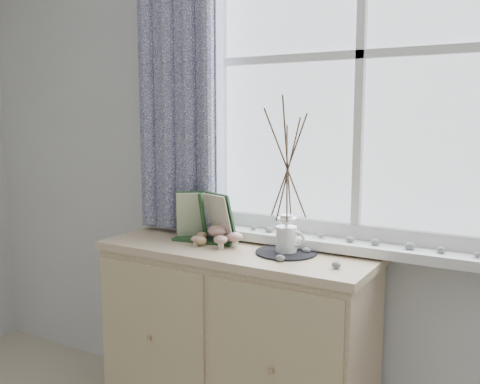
{
  "coord_description": "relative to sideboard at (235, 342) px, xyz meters",
  "views": [
    {
      "loc": [
        0.99,
        -0.15,
        1.41
      ],
      "look_at": [
        -0.1,
        1.7,
        1.1
      ],
      "focal_mm": 40.0,
      "sensor_mm": 36.0,
      "label": 1
    }
  ],
  "objects": [
    {
      "name": "crocheted_doily",
      "position": [
        0.23,
        0.03,
        0.43
      ],
      "size": [
        0.25,
        0.25,
        0.01
      ],
      "primitive_type": "cylinder",
      "color": "black",
      "rests_on": "sideboard"
    },
    {
      "name": "wooden_eggs",
      "position": [
        -0.16,
        -0.02,
        0.45
      ],
      "size": [
        0.09,
        0.11,
        0.06
      ],
      "color": "tan",
      "rests_on": "sideboard"
    },
    {
      "name": "sideboard_pebbles",
      "position": [
        0.3,
        0.0,
        0.44
      ],
      "size": [
        0.34,
        0.23,
        0.03
      ],
      "color": "gray",
      "rests_on": "sideboard"
    },
    {
      "name": "songbird_figurine",
      "position": [
        0.22,
        0.05,
        0.46
      ],
      "size": [
        0.14,
        0.1,
        0.07
      ],
      "primitive_type": null,
      "rotation": [
        0.0,
        0.0,
        0.35
      ],
      "color": "white",
      "rests_on": "sideboard"
    },
    {
      "name": "toadstool_cluster",
      "position": [
        -0.07,
        0.0,
        0.47
      ],
      "size": [
        0.22,
        0.15,
        0.08
      ],
      "color": "silver",
      "rests_on": "sideboard"
    },
    {
      "name": "botanical_book",
      "position": [
        -0.18,
        0.0,
        0.54
      ],
      "size": [
        0.35,
        0.17,
        0.23
      ],
      "primitive_type": null,
      "rotation": [
        0.0,
        0.0,
        0.14
      ],
      "color": "#1F4221",
      "rests_on": "sideboard"
    },
    {
      "name": "twig_pitcher",
      "position": [
        0.23,
        0.03,
        0.79
      ],
      "size": [
        0.29,
        0.29,
        0.64
      ],
      "rotation": [
        0.0,
        0.0,
        0.34
      ],
      "color": "silver",
      "rests_on": "crocheted_doily"
    },
    {
      "name": "sideboard",
      "position": [
        0.0,
        0.0,
        0.0
      ],
      "size": [
        1.2,
        0.45,
        0.85
      ],
      "color": "beige",
      "rests_on": "ground"
    }
  ]
}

